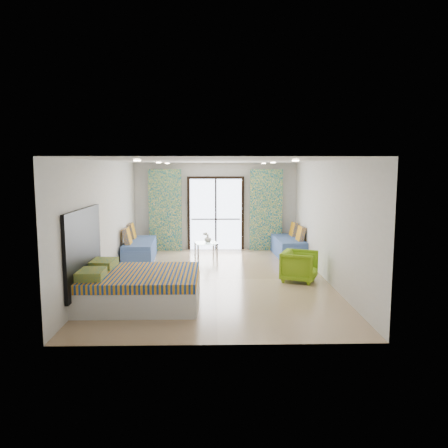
{
  "coord_description": "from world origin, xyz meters",
  "views": [
    {
      "loc": [
        -0.04,
        -9.78,
        2.54
      ],
      "look_at": [
        0.2,
        1.0,
        1.15
      ],
      "focal_mm": 35.0,
      "sensor_mm": 36.0,
      "label": 1
    }
  ],
  "objects_px": {
    "bed": "(138,287)",
    "armchair": "(299,265)",
    "daybed_right": "(289,246)",
    "daybed_left": "(139,250)",
    "coffee_table": "(206,244)"
  },
  "relations": [
    {
      "from": "bed",
      "to": "daybed_left",
      "type": "bearing_deg",
      "value": 99.28
    },
    {
      "from": "bed",
      "to": "coffee_table",
      "type": "relative_size",
      "value": 3.0
    },
    {
      "from": "armchair",
      "to": "bed",
      "type": "bearing_deg",
      "value": 138.23
    },
    {
      "from": "daybed_left",
      "to": "daybed_right",
      "type": "height_order",
      "value": "daybed_left"
    },
    {
      "from": "armchair",
      "to": "daybed_right",
      "type": "bearing_deg",
      "value": 17.73
    },
    {
      "from": "coffee_table",
      "to": "armchair",
      "type": "height_order",
      "value": "armchair"
    },
    {
      "from": "bed",
      "to": "daybed_left",
      "type": "xyz_separation_m",
      "value": [
        -0.64,
        3.9,
        -0.01
      ]
    },
    {
      "from": "daybed_right",
      "to": "armchair",
      "type": "xyz_separation_m",
      "value": [
        -0.24,
        -2.86,
        0.09
      ]
    },
    {
      "from": "daybed_right",
      "to": "armchair",
      "type": "bearing_deg",
      "value": -97.51
    },
    {
      "from": "bed",
      "to": "armchair",
      "type": "xyz_separation_m",
      "value": [
        3.35,
        1.61,
        0.06
      ]
    },
    {
      "from": "coffee_table",
      "to": "armchair",
      "type": "bearing_deg",
      "value": -52.09
    },
    {
      "from": "bed",
      "to": "daybed_right",
      "type": "relative_size",
      "value": 1.16
    },
    {
      "from": "bed",
      "to": "armchair",
      "type": "relative_size",
      "value": 2.91
    },
    {
      "from": "daybed_left",
      "to": "coffee_table",
      "type": "height_order",
      "value": "daybed_left"
    },
    {
      "from": "daybed_left",
      "to": "armchair",
      "type": "height_order",
      "value": "daybed_left"
    }
  ]
}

